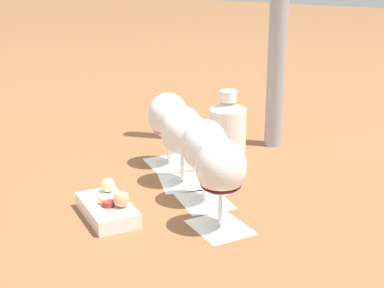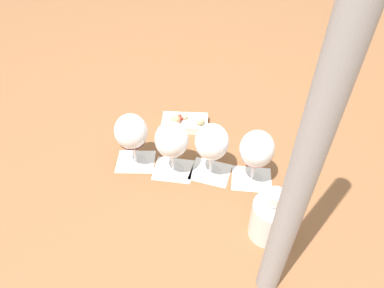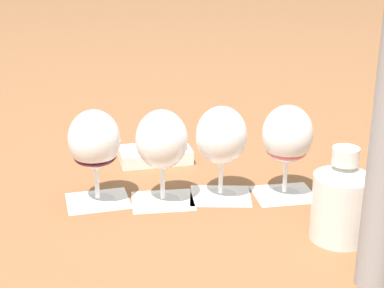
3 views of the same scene
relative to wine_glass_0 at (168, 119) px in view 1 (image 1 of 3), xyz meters
The scene contains 11 objects.
ground_plane 0.21m from the wine_glass_0, 45.72° to the left, with size 8.00×8.00×0.00m, color brown.
tasting_card_0 0.11m from the wine_glass_0, ahead, with size 0.14×0.15×0.00m.
tasting_card_1 0.17m from the wine_glass_0, 44.38° to the left, with size 0.15×0.15×0.00m.
tasting_card_2 0.26m from the wine_glass_0, 48.31° to the left, with size 0.15×0.15×0.00m.
tasting_card_3 0.37m from the wine_glass_0, 45.82° to the left, with size 0.14×0.15×0.00m.
wine_glass_0 is the anchor object (origin of this frame).
wine_glass_1 0.12m from the wine_glass_0, 44.38° to the left, with size 0.09×0.09×0.17m.
wine_glass_2 0.23m from the wine_glass_0, 48.31° to the left, with size 0.09×0.09×0.17m.
wine_glass_3 0.35m from the wine_glass_0, 45.82° to the left, with size 0.09×0.09×0.17m.
ceramic_vase 0.18m from the wine_glass_0, 152.06° to the left, with size 0.09×0.09×0.16m.
snack_dish 0.32m from the wine_glass_0, ahead, with size 0.16×0.17×0.06m.
Camera 1 is at (1.02, 0.54, 0.51)m, focal length 55.00 mm.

